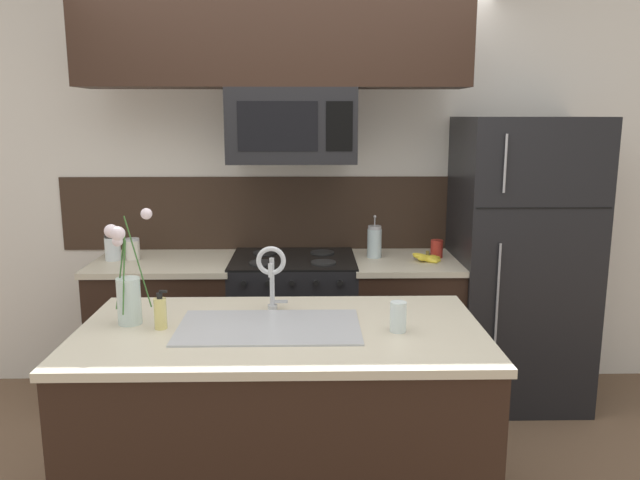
{
  "coord_description": "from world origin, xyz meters",
  "views": [
    {
      "loc": [
        0.09,
        -2.84,
        1.78
      ],
      "look_at": [
        0.15,
        0.27,
        1.16
      ],
      "focal_mm": 35.0,
      "sensor_mm": 36.0,
      "label": 1
    }
  ],
  "objects_px": {
    "french_press": "(374,242)",
    "coffee_tin": "(437,249)",
    "refrigerator": "(518,262)",
    "sink_faucet": "(272,269)",
    "microwave": "(292,126)",
    "dish_soap_bottle": "(160,313)",
    "storage_jar_medium": "(133,249)",
    "drinking_glass": "(398,317)",
    "banana_bunch": "(427,258)",
    "stove_range": "(294,329)",
    "flower_vase": "(128,290)",
    "storage_jar_tall": "(113,247)"
  },
  "relations": [
    {
      "from": "stove_range",
      "to": "flower_vase",
      "type": "bearing_deg",
      "value": -119.44
    },
    {
      "from": "stove_range",
      "to": "dish_soap_bottle",
      "type": "bearing_deg",
      "value": -112.72
    },
    {
      "from": "refrigerator",
      "to": "storage_jar_tall",
      "type": "relative_size",
      "value": 11.24
    },
    {
      "from": "storage_jar_tall",
      "to": "storage_jar_medium",
      "type": "distance_m",
      "value": 0.12
    },
    {
      "from": "coffee_tin",
      "to": "stove_range",
      "type": "bearing_deg",
      "value": -176.8
    },
    {
      "from": "stove_range",
      "to": "french_press",
      "type": "distance_m",
      "value": 0.75
    },
    {
      "from": "refrigerator",
      "to": "flower_vase",
      "type": "bearing_deg",
      "value": -149.78
    },
    {
      "from": "coffee_tin",
      "to": "refrigerator",
      "type": "bearing_deg",
      "value": -3.39
    },
    {
      "from": "storage_jar_tall",
      "to": "coffee_tin",
      "type": "height_order",
      "value": "storage_jar_tall"
    },
    {
      "from": "dish_soap_bottle",
      "to": "microwave",
      "type": "bearing_deg",
      "value": 66.93
    },
    {
      "from": "french_press",
      "to": "refrigerator",
      "type": "bearing_deg",
      "value": -2.56
    },
    {
      "from": "banana_bunch",
      "to": "french_press",
      "type": "distance_m",
      "value": 0.34
    },
    {
      "from": "storage_jar_medium",
      "to": "coffee_tin",
      "type": "bearing_deg",
      "value": 0.51
    },
    {
      "from": "banana_bunch",
      "to": "dish_soap_bottle",
      "type": "distance_m",
      "value": 1.79
    },
    {
      "from": "microwave",
      "to": "banana_bunch",
      "type": "xyz_separation_m",
      "value": [
        0.82,
        -0.04,
        -0.79
      ]
    },
    {
      "from": "microwave",
      "to": "dish_soap_bottle",
      "type": "relative_size",
      "value": 4.51
    },
    {
      "from": "storage_jar_tall",
      "to": "microwave",
      "type": "bearing_deg",
      "value": -2.02
    },
    {
      "from": "french_press",
      "to": "banana_bunch",
      "type": "bearing_deg",
      "value": -21.07
    },
    {
      "from": "coffee_tin",
      "to": "sink_faucet",
      "type": "relative_size",
      "value": 0.36
    },
    {
      "from": "refrigerator",
      "to": "sink_faucet",
      "type": "xyz_separation_m",
      "value": [
        -1.47,
        -1.05,
        0.22
      ]
    },
    {
      "from": "storage_jar_medium",
      "to": "microwave",
      "type": "bearing_deg",
      "value": -3.15
    },
    {
      "from": "stove_range",
      "to": "refrigerator",
      "type": "distance_m",
      "value": 1.47
    },
    {
      "from": "stove_range",
      "to": "storage_jar_medium",
      "type": "xyz_separation_m",
      "value": [
        -0.99,
        0.03,
        0.51
      ]
    },
    {
      "from": "stove_range",
      "to": "storage_jar_tall",
      "type": "distance_m",
      "value": 1.22
    },
    {
      "from": "coffee_tin",
      "to": "flower_vase",
      "type": "xyz_separation_m",
      "value": [
        -1.57,
        -1.24,
        0.09
      ]
    },
    {
      "from": "banana_bunch",
      "to": "drinking_glass",
      "type": "relative_size",
      "value": 1.52
    },
    {
      "from": "stove_range",
      "to": "refrigerator",
      "type": "relative_size",
      "value": 0.52
    },
    {
      "from": "french_press",
      "to": "coffee_tin",
      "type": "height_order",
      "value": "french_press"
    },
    {
      "from": "stove_range",
      "to": "drinking_glass",
      "type": "height_order",
      "value": "drinking_glass"
    },
    {
      "from": "banana_bunch",
      "to": "coffee_tin",
      "type": "bearing_deg",
      "value": 54.61
    },
    {
      "from": "banana_bunch",
      "to": "french_press",
      "type": "height_order",
      "value": "french_press"
    },
    {
      "from": "stove_range",
      "to": "banana_bunch",
      "type": "distance_m",
      "value": 0.94
    },
    {
      "from": "refrigerator",
      "to": "banana_bunch",
      "type": "xyz_separation_m",
      "value": [
        -0.59,
        -0.08,
        0.05
      ]
    },
    {
      "from": "storage_jar_tall",
      "to": "sink_faucet",
      "type": "relative_size",
      "value": 0.52
    },
    {
      "from": "refrigerator",
      "to": "storage_jar_medium",
      "type": "bearing_deg",
      "value": 179.68
    },
    {
      "from": "drinking_glass",
      "to": "french_press",
      "type": "bearing_deg",
      "value": 88.06
    },
    {
      "from": "coffee_tin",
      "to": "sink_faucet",
      "type": "xyz_separation_m",
      "value": [
        -0.97,
        -1.08,
        0.14
      ]
    },
    {
      "from": "drinking_glass",
      "to": "sink_faucet",
      "type": "bearing_deg",
      "value": 152.85
    },
    {
      "from": "sink_faucet",
      "to": "flower_vase",
      "type": "distance_m",
      "value": 0.62
    },
    {
      "from": "french_press",
      "to": "microwave",
      "type": "bearing_deg",
      "value": -170.9
    },
    {
      "from": "refrigerator",
      "to": "storage_jar_medium",
      "type": "distance_m",
      "value": 2.39
    },
    {
      "from": "refrigerator",
      "to": "flower_vase",
      "type": "xyz_separation_m",
      "value": [
        -2.07,
        -1.21,
        0.17
      ]
    },
    {
      "from": "banana_bunch",
      "to": "sink_faucet",
      "type": "xyz_separation_m",
      "value": [
        -0.89,
        -0.97,
        0.18
      ]
    },
    {
      "from": "refrigerator",
      "to": "coffee_tin",
      "type": "bearing_deg",
      "value": 176.61
    },
    {
      "from": "storage_jar_medium",
      "to": "coffee_tin",
      "type": "relative_size",
      "value": 1.19
    },
    {
      "from": "dish_soap_bottle",
      "to": "drinking_glass",
      "type": "bearing_deg",
      "value": -3.25
    },
    {
      "from": "microwave",
      "to": "dish_soap_bottle",
      "type": "xyz_separation_m",
      "value": [
        -0.52,
        -1.23,
        -0.74
      ]
    },
    {
      "from": "french_press",
      "to": "storage_jar_medium",
      "type": "bearing_deg",
      "value": -178.98
    },
    {
      "from": "storage_jar_medium",
      "to": "sink_faucet",
      "type": "distance_m",
      "value": 1.41
    },
    {
      "from": "microwave",
      "to": "storage_jar_tall",
      "type": "height_order",
      "value": "microwave"
    }
  ]
}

